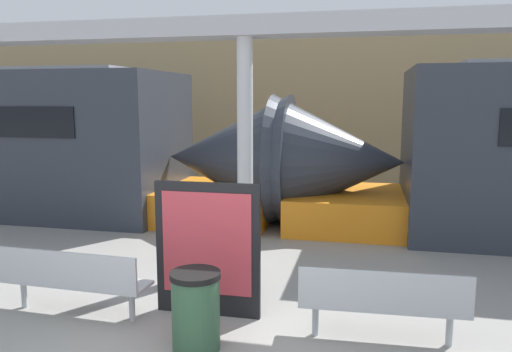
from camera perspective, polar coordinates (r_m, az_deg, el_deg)
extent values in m
cube|color=tan|center=(15.23, 6.79, 8.60)|extent=(56.00, 0.20, 5.00)
cone|color=#2D333D|center=(10.06, 9.27, 1.72)|extent=(2.60, 2.63, 2.63)
cube|color=orange|center=(10.21, 10.52, -3.72)|extent=(2.34, 2.46, 0.70)
cone|color=#2D333D|center=(10.42, -3.12, 2.07)|extent=(2.60, 2.63, 2.63)
cube|color=orange|center=(10.65, -4.36, -3.08)|extent=(2.34, 2.46, 0.70)
cube|color=#ADB2B7|center=(5.57, 14.18, -13.97)|extent=(1.74, 0.51, 0.04)
cube|color=#ADB2B7|center=(5.31, 14.42, -12.61)|extent=(1.73, 0.11, 0.40)
cylinder|color=#ADB2B7|center=(5.65, 6.81, -15.80)|extent=(0.07, 0.07, 0.39)
cylinder|color=#ADB2B7|center=(5.75, 21.24, -15.88)|extent=(0.07, 0.07, 0.39)
cube|color=#ADB2B7|center=(6.39, -19.95, -11.24)|extent=(1.84, 0.51, 0.04)
cube|color=#ADB2B7|center=(6.17, -21.13, -9.87)|extent=(1.83, 0.11, 0.40)
cylinder|color=#ADB2B7|center=(6.89, -24.99, -11.95)|extent=(0.07, 0.07, 0.39)
cylinder|color=#ADB2B7|center=(6.10, -14.00, -14.08)|extent=(0.07, 0.07, 0.39)
cylinder|color=#2D5138|center=(5.30, -6.88, -15.31)|extent=(0.49, 0.49, 0.75)
cylinder|color=black|center=(5.15, -6.96, -11.17)|extent=(0.52, 0.52, 0.06)
cube|color=black|center=(5.92, -5.57, -8.35)|extent=(1.26, 0.06, 1.59)
cube|color=#B73842|center=(5.86, -5.69, -7.71)|extent=(1.07, 0.01, 1.21)
cylinder|color=silver|center=(7.56, -1.26, 2.56)|extent=(0.24, 0.24, 3.43)
cube|color=#B7B7BC|center=(7.59, -1.31, 16.62)|extent=(28.00, 0.60, 0.28)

